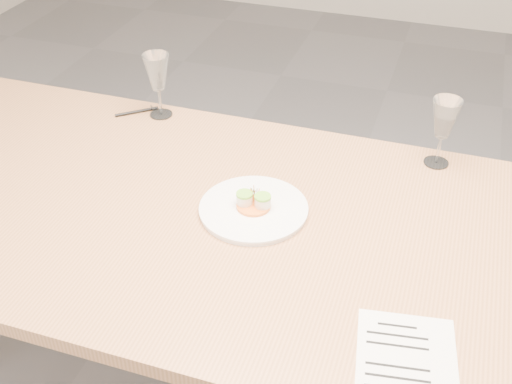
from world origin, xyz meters
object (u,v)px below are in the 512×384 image
(recipe_sheet, at_px, (406,361))
(ballpoint_pen, at_px, (137,112))
(wine_glass_0, at_px, (157,74))
(wine_glass_1, at_px, (444,120))
(dining_table, at_px, (277,246))
(dinner_plate, at_px, (254,208))

(recipe_sheet, xyz_separation_m, ballpoint_pen, (-0.98, 0.75, 0.00))
(wine_glass_0, height_order, wine_glass_1, wine_glass_0)
(recipe_sheet, xyz_separation_m, wine_glass_0, (-0.90, 0.76, 0.15))
(dining_table, relative_size, dinner_plate, 8.40)
(dining_table, relative_size, wine_glass_0, 11.40)
(ballpoint_pen, bearing_deg, dining_table, -74.64)
(dinner_plate, bearing_deg, ballpoint_pen, 144.44)
(ballpoint_pen, bearing_deg, wine_glass_0, -30.51)
(recipe_sheet, bearing_deg, dinner_plate, 131.96)
(ballpoint_pen, height_order, wine_glass_0, wine_glass_0)
(dinner_plate, relative_size, recipe_sheet, 1.01)
(dinner_plate, height_order, ballpoint_pen, dinner_plate)
(recipe_sheet, bearing_deg, wine_glass_1, 82.58)
(dinner_plate, distance_m, recipe_sheet, 0.58)
(wine_glass_1, bearing_deg, dining_table, -129.87)
(dining_table, height_order, dinner_plate, dinner_plate)
(dining_table, distance_m, dinner_plate, 0.12)
(dinner_plate, bearing_deg, recipe_sheet, -39.46)
(dinner_plate, xyz_separation_m, ballpoint_pen, (-0.53, 0.38, -0.01))
(dinner_plate, bearing_deg, dining_table, -26.27)
(recipe_sheet, bearing_deg, ballpoint_pen, 134.03)
(ballpoint_pen, bearing_deg, dinner_plate, -75.71)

